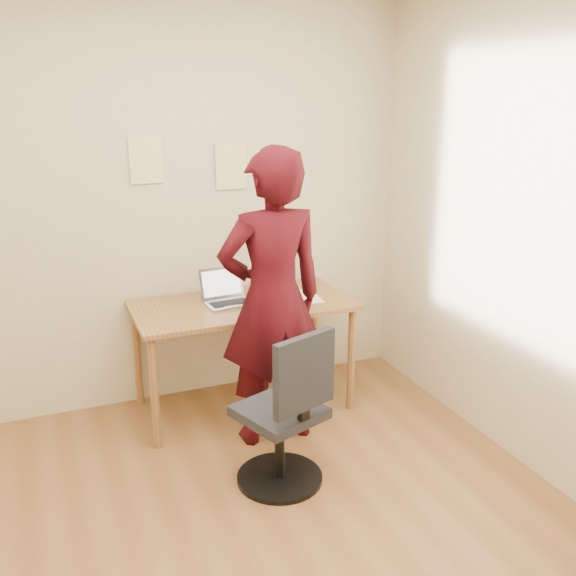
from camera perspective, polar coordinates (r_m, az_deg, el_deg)
name	(u,v)px	position (r m, az deg, el deg)	size (l,w,h in m)	color
room	(233,277)	(2.58, -4.90, 1.01)	(3.58, 3.58, 2.78)	brown
desk	(243,316)	(4.19, -4.07, -2.46)	(1.40, 0.70, 0.74)	olive
laptop	(226,295)	(4.17, -5.52, -0.64)	(0.31, 0.29, 0.21)	silver
paper_sheet	(302,297)	(4.27, 1.27, -0.79)	(0.22, 0.31, 0.00)	white
phone	(299,305)	(4.09, 0.98, -1.55)	(0.08, 0.12, 0.01)	black
wall_note_left	(146,159)	(4.19, -12.50, 11.09)	(0.21, 0.00, 0.30)	#DDD084
wall_note_mid	(231,166)	(4.33, -5.09, 10.71)	(0.21, 0.00, 0.30)	#DDD084
wall_note_right	(272,175)	(4.43, -1.40, 9.98)	(0.18, 0.00, 0.24)	#69DD31
office_chair	(287,421)	(3.46, -0.11, -11.73)	(0.51, 0.52, 0.91)	black
person	(272,300)	(3.74, -1.43, -1.06)	(0.65, 0.43, 1.78)	#32060C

